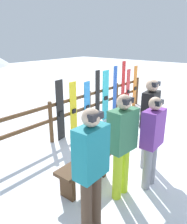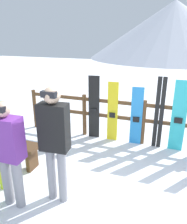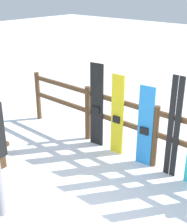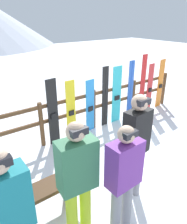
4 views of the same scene
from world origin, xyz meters
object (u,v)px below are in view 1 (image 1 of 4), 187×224
at_px(person_plaid_green, 122,140).
at_px(bench, 85,168).
at_px(snowboard_yellow, 73,108).
at_px(snowboard_orange, 135,86).
at_px(person_purple, 152,137).
at_px(ski_pair_red, 123,87).
at_px(snowboard_red, 128,90).
at_px(ski_pair_black, 98,97).
at_px(ski_pair_blue, 115,91).
at_px(snowboard_black_stripe, 60,111).
at_px(snowboard_blue, 87,105).
at_px(person_black, 150,117).
at_px(person_teal, 91,164).
at_px(snowboard_cyan, 106,96).

bearing_deg(person_plaid_green, bench, 107.29).
height_order(snowboard_yellow, snowboard_orange, snowboard_orange).
bearing_deg(snowboard_yellow, person_purple, -107.15).
height_order(ski_pair_red, snowboard_red, ski_pair_red).
height_order(ski_pair_black, ski_pair_blue, ski_pair_blue).
distance_m(person_plaid_green, ski_pair_red, 4.51).
xyz_separation_m(person_purple, ski_pair_black, (1.86, 2.62, -0.13)).
bearing_deg(snowboard_red, ski_pair_blue, 179.77).
relative_size(person_plaid_green, snowboard_black_stripe, 1.11).
height_order(snowboard_blue, ski_pair_red, ski_pair_red).
height_order(snowboard_black_stripe, snowboard_yellow, snowboard_black_stripe).
xyz_separation_m(person_black, person_purple, (-0.56, -0.32, -0.12)).
height_order(person_teal, snowboard_cyan, person_teal).
bearing_deg(ski_pair_blue, snowboard_yellow, -179.90).
xyz_separation_m(person_plaid_green, ski_pair_red, (3.84, 2.36, -0.11)).
bearing_deg(ski_pair_black, snowboard_cyan, -0.47).
relative_size(bench, ski_pair_blue, 0.67).
relative_size(snowboard_yellow, snowboard_blue, 1.06).
distance_m(ski_pair_red, snowboard_red, 0.38).
distance_m(person_black, person_purple, 0.66).
relative_size(person_black, snowboard_cyan, 1.14).
xyz_separation_m(person_black, snowboard_yellow, (0.25, 2.29, -0.35)).
distance_m(bench, snowboard_cyan, 3.48).
distance_m(snowboard_yellow, ski_pair_blue, 2.00).
bearing_deg(ski_pair_black, person_black, -119.60).
bearing_deg(ski_pair_red, ski_pair_blue, 180.00).
xyz_separation_m(person_teal, snowboard_red, (5.02, 2.42, -0.28)).
relative_size(bench, snowboard_cyan, 0.71).
relative_size(person_plaid_green, snowboard_red, 1.18).
height_order(bench, snowboard_orange, snowboard_orange).
xyz_separation_m(snowboard_blue, snowboard_red, (2.28, 0.00, 0.05)).
height_order(person_black, snowboard_black_stripe, person_black).
relative_size(snowboard_black_stripe, snowboard_red, 1.06).
xyz_separation_m(snowboard_blue, ski_pair_black, (0.49, 0.00, 0.13)).
height_order(person_teal, ski_pair_red, ski_pair_red).
xyz_separation_m(bench, person_purple, (0.72, -0.88, 0.60)).
distance_m(bench, ski_pair_red, 4.42).
relative_size(bench, snowboard_black_stripe, 0.72).
relative_size(ski_pair_blue, ski_pair_red, 0.93).
xyz_separation_m(snowboard_red, snowboard_orange, (0.51, 0.00, 0.04)).
height_order(person_plaid_green, snowboard_black_stripe, person_plaid_green).
bearing_deg(person_teal, snowboard_blue, 41.51).
relative_size(snowboard_yellow, ski_pair_blue, 0.87).
height_order(snowboard_black_stripe, snowboard_red, snowboard_black_stripe).
xyz_separation_m(bench, person_teal, (-0.64, -0.69, 0.67)).
bearing_deg(snowboard_black_stripe, bench, -121.34).
bearing_deg(person_teal, person_plaid_green, 4.56).
xyz_separation_m(bench, snowboard_yellow, (1.52, 1.73, 0.37)).
bearing_deg(snowboard_orange, bench, -160.47).
bearing_deg(snowboard_black_stripe, person_black, -84.41).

